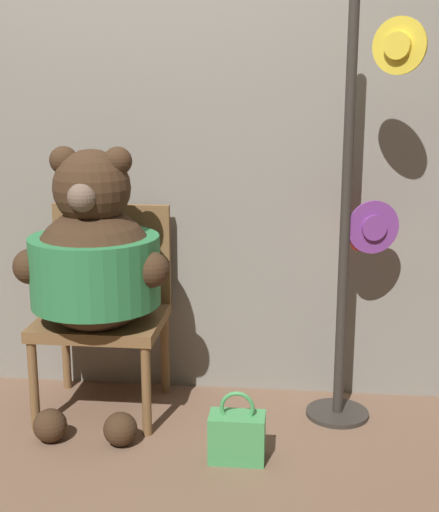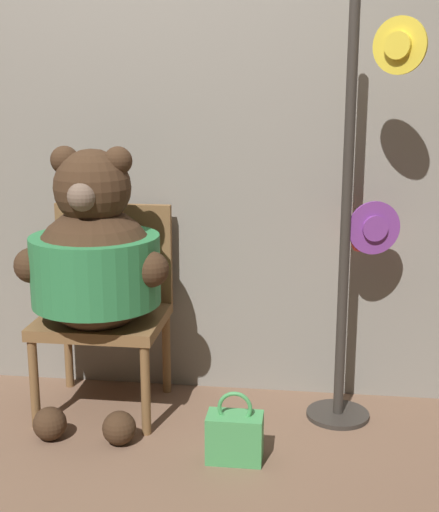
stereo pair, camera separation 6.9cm
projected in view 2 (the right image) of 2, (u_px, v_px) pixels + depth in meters
ground_plane at (133, 433)px, 3.05m from camera, size 14.00×14.00×0.00m
wall_back at (156, 149)px, 3.33m from camera, size 8.00×0.10×2.32m
chair at (107, 300)px, 3.25m from camera, size 0.55×0.49×0.91m
teddy_bear at (95, 262)px, 3.04m from camera, size 0.67×0.59×1.20m
hat_display_rack at (357, 239)px, 3.01m from camera, size 0.41×0.39×1.78m
handbag_on_ground at (235, 436)px, 2.80m from camera, size 0.22×0.13×0.29m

